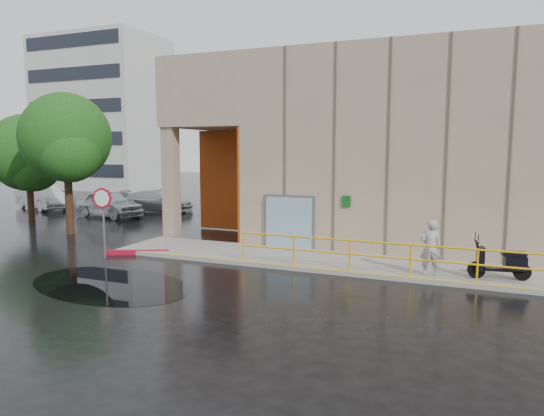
# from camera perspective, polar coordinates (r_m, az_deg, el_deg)

# --- Properties ---
(ground) EXTENTS (120.00, 120.00, 0.00)m
(ground) POSITION_cam_1_polar(r_m,az_deg,el_deg) (14.32, -7.08, -9.60)
(ground) COLOR black
(ground) RESTS_ON ground
(sidewalk) EXTENTS (20.00, 3.00, 0.15)m
(sidewalk) POSITION_cam_1_polar(r_m,az_deg,el_deg) (17.16, 12.39, -6.65)
(sidewalk) COLOR gray
(sidewalk) RESTS_ON ground
(building) EXTENTS (20.00, 10.17, 8.00)m
(building) POSITION_cam_1_polar(r_m,az_deg,el_deg) (23.00, 18.16, 6.99)
(building) COLOR gray
(building) RESTS_ON ground
(guardrail) EXTENTS (9.56, 0.06, 1.03)m
(guardrail) POSITION_cam_1_polar(r_m,az_deg,el_deg) (15.69, 12.51, -5.68)
(guardrail) COLOR #FFB60D
(guardrail) RESTS_ON sidewalk
(distant_building) EXTENTS (12.00, 8.08, 15.00)m
(distant_building) POSITION_cam_1_polar(r_m,az_deg,el_deg) (53.04, -19.20, 10.36)
(distant_building) COLOR beige
(distant_building) RESTS_ON ground
(person) EXTENTS (0.73, 0.58, 1.77)m
(person) POSITION_cam_1_polar(r_m,az_deg,el_deg) (15.81, 18.15, -4.45)
(person) COLOR #A4A5A9
(person) RESTS_ON sidewalk
(scooter) EXTENTS (1.84, 0.88, 1.39)m
(scooter) POSITION_cam_1_polar(r_m,az_deg,el_deg) (16.16, 25.32, -4.85)
(scooter) COLOR black
(scooter) RESTS_ON sidewalk
(stop_sign) EXTENTS (0.80, 0.16, 2.66)m
(stop_sign) POSITION_cam_1_polar(r_m,az_deg,el_deg) (18.97, -19.30, 0.11)
(stop_sign) COLOR slate
(stop_sign) RESTS_ON ground
(red_curb) EXTENTS (2.27, 1.13, 0.18)m
(red_curb) POSITION_cam_1_polar(r_m,az_deg,el_deg) (19.51, -15.54, -5.05)
(red_curb) COLOR maroon
(red_curb) RESTS_ON ground
(puddle) EXTENTS (6.35, 4.65, 0.01)m
(puddle) POSITION_cam_1_polar(r_m,az_deg,el_deg) (15.64, -18.60, -8.48)
(puddle) COLOR black
(puddle) RESTS_ON ground
(car_a) EXTENTS (4.90, 2.76, 1.57)m
(car_a) POSITION_cam_1_polar(r_m,az_deg,el_deg) (30.45, -18.61, 0.45)
(car_a) COLOR silver
(car_a) RESTS_ON ground
(car_b) EXTENTS (5.29, 3.27, 1.65)m
(car_b) POSITION_cam_1_polar(r_m,az_deg,el_deg) (36.10, -25.35, 1.18)
(car_b) COLOR silver
(car_b) RESTS_ON ground
(car_c) EXTENTS (5.06, 3.11, 1.37)m
(car_c) POSITION_cam_1_polar(r_m,az_deg,el_deg) (32.19, -13.43, 0.79)
(car_c) COLOR silver
(car_c) RESTS_ON ground
(tree_near) EXTENTS (4.15, 4.15, 6.67)m
(tree_near) POSITION_cam_1_polar(r_m,az_deg,el_deg) (24.64, -23.01, 7.27)
(tree_near) COLOR black
(tree_near) RESTS_ON ground
(tree_far) EXTENTS (4.30, 4.30, 5.98)m
(tree_far) POSITION_cam_1_polar(r_m,az_deg,el_deg) (30.38, -26.67, 5.50)
(tree_far) COLOR black
(tree_far) RESTS_ON ground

